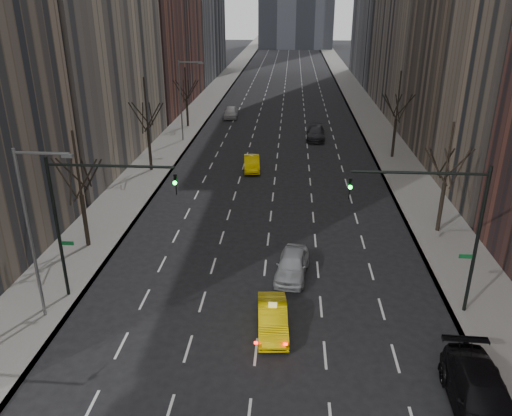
# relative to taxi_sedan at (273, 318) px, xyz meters

# --- Properties ---
(sidewalk_left) EXTENTS (4.50, 320.00, 0.15)m
(sidewalk_left) POSITION_rel_taxi_sedan_xyz_m (-12.96, 60.24, -0.61)
(sidewalk_left) COLOR slate
(sidewalk_left) RESTS_ON ground
(sidewalk_right) EXTENTS (4.50, 320.00, 0.15)m
(sidewalk_right) POSITION_rel_taxi_sedan_xyz_m (11.54, 60.24, -0.61)
(sidewalk_right) COLOR slate
(sidewalk_right) RESTS_ON ground
(tree_lw_b) EXTENTS (3.36, 3.50, 7.82)m
(tree_lw_b) POSITION_rel_taxi_sedan_xyz_m (-12.71, 8.24, 3.04)
(tree_lw_b) COLOR black
(tree_lw_b) RESTS_ON ground
(tree_lw_c) EXTENTS (3.36, 3.50, 8.74)m
(tree_lw_c) POSITION_rel_taxi_sedan_xyz_m (-12.71, 24.24, 3.35)
(tree_lw_c) COLOR black
(tree_lw_c) RESTS_ON ground
(tree_lw_d) EXTENTS (3.36, 3.50, 7.36)m
(tree_lw_d) POSITION_rel_taxi_sedan_xyz_m (-12.71, 42.24, 2.88)
(tree_lw_d) COLOR black
(tree_lw_d) RESTS_ON ground
(tree_rw_b) EXTENTS (3.36, 3.50, 7.82)m
(tree_rw_b) POSITION_rel_taxi_sedan_xyz_m (11.29, 12.24, 3.04)
(tree_rw_b) COLOR black
(tree_rw_b) RESTS_ON ground
(tree_rw_c) EXTENTS (3.36, 3.50, 8.74)m
(tree_rw_c) POSITION_rel_taxi_sedan_xyz_m (11.29, 30.24, 3.35)
(tree_rw_c) COLOR black
(tree_rw_c) RESTS_ON ground
(traffic_mast_left) EXTENTS (6.69, 0.39, 8.00)m
(traffic_mast_left) POSITION_rel_taxi_sedan_xyz_m (-9.81, 2.24, 4.80)
(traffic_mast_left) COLOR black
(traffic_mast_left) RESTS_ON ground
(traffic_mast_right) EXTENTS (6.69, 0.39, 8.00)m
(traffic_mast_right) POSITION_rel_taxi_sedan_xyz_m (8.40, 2.24, 4.80)
(traffic_mast_right) COLOR black
(traffic_mast_right) RESTS_ON ground
(streetlight_near) EXTENTS (2.83, 0.22, 9.00)m
(streetlight_near) POSITION_rel_taxi_sedan_xyz_m (-11.55, 0.24, 4.94)
(streetlight_near) COLOR slate
(streetlight_near) RESTS_ON ground
(streetlight_far) EXTENTS (2.83, 0.22, 9.00)m
(streetlight_far) POSITION_rel_taxi_sedan_xyz_m (-11.55, 35.24, 4.94)
(streetlight_far) COLOR slate
(streetlight_far) RESTS_ON ground
(taxi_sedan) EXTENTS (1.76, 4.24, 1.37)m
(taxi_sedan) POSITION_rel_taxi_sedan_xyz_m (0.00, 0.00, 0.00)
(taxi_sedan) COLOR yellow
(taxi_sedan) RESTS_ON ground
(silver_sedan_ahead) EXTENTS (2.31, 4.59, 1.50)m
(silver_sedan_ahead) POSITION_rel_taxi_sedan_xyz_m (0.95, 5.42, 0.07)
(silver_sedan_ahead) COLOR #A8ACB1
(silver_sedan_ahead) RESTS_ON ground
(parked_suv_black) EXTENTS (2.59, 5.91, 1.69)m
(parked_suv_black) POSITION_rel_taxi_sedan_xyz_m (8.49, -4.90, 0.16)
(parked_suv_black) COLOR black
(parked_suv_black) RESTS_ON ground
(far_taxi) EXTENTS (1.87, 4.31, 1.38)m
(far_taxi) POSITION_rel_taxi_sedan_xyz_m (-3.04, 25.21, 0.01)
(far_taxi) COLOR yellow
(far_taxi) RESTS_ON ground
(far_suv_grey) EXTENTS (2.32, 5.30, 1.52)m
(far_suv_grey) POSITION_rel_taxi_sedan_xyz_m (3.59, 37.32, 0.08)
(far_suv_grey) COLOR #29282D
(far_suv_grey) RESTS_ON ground
(far_car_white) EXTENTS (2.04, 4.59, 1.53)m
(far_car_white) POSITION_rel_taxi_sedan_xyz_m (-7.78, 48.04, 0.08)
(far_car_white) COLOR silver
(far_car_white) RESTS_ON ground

